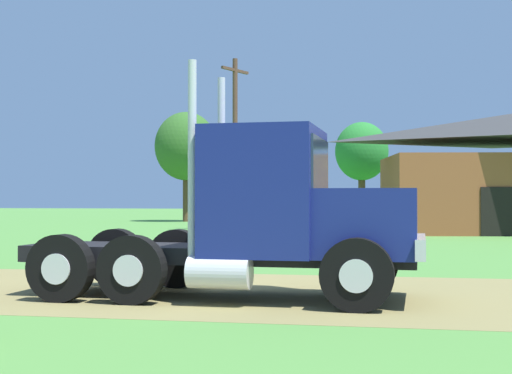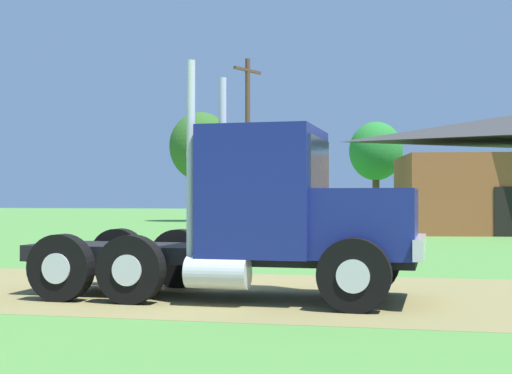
{
  "view_description": "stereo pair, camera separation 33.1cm",
  "coord_description": "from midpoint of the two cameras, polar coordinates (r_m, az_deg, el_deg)",
  "views": [
    {
      "loc": [
        3.3,
        -12.88,
        1.71
      ],
      "look_at": [
        0.94,
        -0.47,
        1.9
      ],
      "focal_mm": 51.08,
      "sensor_mm": 36.0,
      "label": 1
    },
    {
      "loc": [
        3.62,
        -12.82,
        1.71
      ],
      "look_at": [
        0.94,
        -0.47,
        1.9
      ],
      "focal_mm": 51.08,
      "sensor_mm": 36.0,
      "label": 2
    }
  ],
  "objects": [
    {
      "name": "ground_plane",
      "position": [
        13.42,
        -4.35,
        -8.18
      ],
      "size": [
        200.0,
        200.0,
        0.0
      ],
      "primitive_type": "plane",
      "color": "#518D3B"
    },
    {
      "name": "dirt_track",
      "position": [
        13.42,
        -4.35,
        -8.16
      ],
      "size": [
        120.0,
        6.3,
        0.01
      ],
      "primitive_type": "cube",
      "color": "olive",
      "rests_on": "ground_plane"
    },
    {
      "name": "truck_foreground_white",
      "position": [
        12.32,
        0.23,
        -2.47
      ],
      "size": [
        6.91,
        2.77,
        3.94
      ],
      "color": "black",
      "rests_on": "ground_plane"
    },
    {
      "name": "utility_pole_near",
      "position": [
        37.73,
        -1.9,
        3.72
      ],
      "size": [
        1.03,
        2.06,
        8.94
      ],
      "color": "brown",
      "rests_on": "ground_plane"
    },
    {
      "name": "tree_left",
      "position": [
        53.07,
        -5.69,
        3.18
      ],
      "size": [
        4.52,
        4.52,
        7.96
      ],
      "color": "#513823",
      "rests_on": "ground_plane"
    },
    {
      "name": "tree_mid",
      "position": [
        45.96,
        8.07,
        2.73
      ],
      "size": [
        3.32,
        3.32,
        6.46
      ],
      "color": "#513823",
      "rests_on": "ground_plane"
    }
  ]
}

